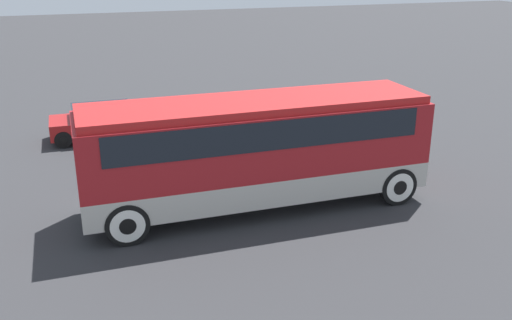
% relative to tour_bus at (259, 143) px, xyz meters
% --- Properties ---
extents(ground_plane, '(120.00, 120.00, 0.00)m').
position_rel_tour_bus_xyz_m(ground_plane, '(-0.10, 0.00, -1.98)').
color(ground_plane, '#2D2D30').
extents(tour_bus, '(10.02, 2.69, 3.27)m').
position_rel_tour_bus_xyz_m(tour_bus, '(0.00, 0.00, 0.00)').
color(tour_bus, '#B7B2A8').
rests_on(tour_bus, ground_plane).
extents(parked_car_near, '(4.40, 1.91, 1.37)m').
position_rel_tour_bus_xyz_m(parked_car_near, '(-3.76, 8.31, -1.28)').
color(parked_car_near, maroon).
rests_on(parked_car_near, ground_plane).
extents(parked_car_mid, '(4.48, 1.89, 1.36)m').
position_rel_tour_bus_xyz_m(parked_car_mid, '(3.05, 8.06, -1.30)').
color(parked_car_mid, silver).
rests_on(parked_car_mid, ground_plane).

